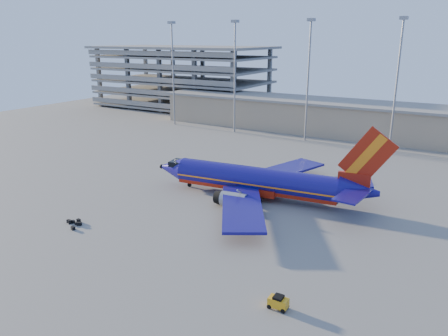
% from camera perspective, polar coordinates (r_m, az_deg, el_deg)
% --- Properties ---
extents(ground, '(220.00, 220.00, 0.00)m').
position_cam_1_polar(ground, '(67.88, 0.75, -4.44)').
color(ground, slate).
rests_on(ground, ground).
extents(terminal_building, '(122.00, 16.00, 8.50)m').
position_cam_1_polar(terminal_building, '(116.70, 19.65, 5.81)').
color(terminal_building, gray).
rests_on(terminal_building, ground).
extents(parking_garage, '(62.00, 32.00, 21.40)m').
position_cam_1_polar(parking_garage, '(159.78, -5.42, 12.09)').
color(parking_garage, slate).
rests_on(parking_garage, ground).
extents(light_mast_row, '(101.60, 1.60, 28.65)m').
position_cam_1_polar(light_mast_row, '(104.55, 16.27, 12.28)').
color(light_mast_row, gray).
rests_on(light_mast_row, ground).
extents(aircraft_main, '(38.10, 36.48, 12.91)m').
position_cam_1_polar(aircraft_main, '(68.87, 4.85, -1.74)').
color(aircraft_main, navy).
rests_on(aircraft_main, ground).
extents(baggage_tug, '(1.87, 1.15, 1.33)m').
position_cam_1_polar(baggage_tug, '(43.11, 7.10, -16.97)').
color(baggage_tug, orange).
rests_on(baggage_tug, ground).
extents(luggage_pile, '(2.88, 2.59, 0.52)m').
position_cam_1_polar(luggage_pile, '(63.26, -18.92, -6.81)').
color(luggage_pile, black).
rests_on(luggage_pile, ground).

